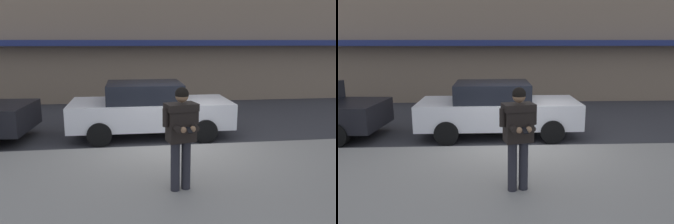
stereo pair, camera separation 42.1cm
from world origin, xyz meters
TOP-DOWN VIEW (x-y plane):
  - ground_plane at (0.00, 0.00)m, footprint 80.00×80.00m
  - sidewalk at (1.00, -2.85)m, footprint 32.00×5.30m
  - curb_paint_line at (1.00, 0.05)m, footprint 28.00×0.12m
  - parked_sedan_mid at (-0.48, 1.22)m, footprint 4.50×1.93m
  - man_texting_on_phone at (-0.21, -2.68)m, footprint 0.64×0.63m

SIDE VIEW (x-z plane):
  - ground_plane at x=0.00m, z-range 0.00..0.00m
  - curb_paint_line at x=1.00m, z-range 0.00..0.01m
  - sidewalk at x=1.00m, z-range 0.00..0.14m
  - parked_sedan_mid at x=-0.48m, z-range 0.02..1.56m
  - man_texting_on_phone at x=-0.21m, z-range 0.35..2.15m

